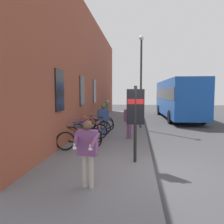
{
  "coord_description": "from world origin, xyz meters",
  "views": [
    {
      "loc": [
        -6.33,
        0.49,
        2.32
      ],
      "look_at": [
        2.21,
        1.48,
        1.56
      ],
      "focal_mm": 35.86,
      "sensor_mm": 36.0,
      "label": 1
    }
  ],
  "objects": [
    {
      "name": "bicycle_leaning_wall",
      "position": [
        3.95,
        2.77,
        0.51
      ],
      "size": [
        0.48,
        1.77,
        0.97
      ],
      "color": "black",
      "rests_on": "sidewalk_pavement"
    },
    {
      "name": "pedestrian_near_bus",
      "position": [
        7.95,
        2.45,
        1.17
      ],
      "size": [
        0.65,
        0.29,
        1.72
      ],
      "color": "#26262D",
      "rests_on": "sidewalk_pavement"
    },
    {
      "name": "bicycle_mid_rack",
      "position": [
        1.91,
        2.69,
        0.51
      ],
      "size": [
        0.68,
        1.7,
        0.97
      ],
      "color": "black",
      "rests_on": "sidewalk_pavement"
    },
    {
      "name": "station_facade",
      "position": [
        8.99,
        3.8,
        3.68
      ],
      "size": [
        22.0,
        0.65,
        7.37
      ],
      "color": "brown",
      "rests_on": "ground"
    },
    {
      "name": "bicycle_beside_lamp",
      "position": [
        6.96,
        2.81,
        0.51
      ],
      "size": [
        0.48,
        1.77,
        0.97
      ],
      "color": "black",
      "rests_on": "sidewalk_pavement"
    },
    {
      "name": "pedestrian_by_facade",
      "position": [
        5.06,
        2.26,
        1.08
      ],
      "size": [
        0.28,
        0.6,
        1.57
      ],
      "color": "#334C8C",
      "rests_on": "sidewalk_pavement"
    },
    {
      "name": "tourist_with_hotdogs",
      "position": [
        -1.43,
        1.62,
        1.09
      ],
      "size": [
        0.57,
        0.6,
        1.56
      ],
      "color": "#B2A599",
      "rests_on": "sidewalk_pavement"
    },
    {
      "name": "bicycle_under_window",
      "position": [
        2.93,
        2.81,
        0.51
      ],
      "size": [
        0.57,
        1.74,
        0.97
      ],
      "color": "black",
      "rests_on": "sidewalk_pavement"
    },
    {
      "name": "ground",
      "position": [
        6.0,
        -1.0,
        0.0
      ],
      "size": [
        60.0,
        60.0,
        0.0
      ],
      "primitive_type": "plane",
      "color": "#38383A"
    },
    {
      "name": "pedestrian_crossing_street",
      "position": [
        4.32,
        0.88,
        1.1
      ],
      "size": [
        0.42,
        0.55,
        1.6
      ],
      "color": "#723F72",
      "rests_on": "sidewalk_pavement"
    },
    {
      "name": "bicycle_end_of_row",
      "position": [
        5.95,
        2.67,
        0.51
      ],
      "size": [
        0.48,
        1.76,
        0.97
      ],
      "color": "black",
      "rests_on": "sidewalk_pavement"
    },
    {
      "name": "transit_info_sign",
      "position": [
        0.64,
        0.56,
        1.72
      ],
      "size": [
        0.1,
        0.55,
        2.4
      ],
      "color": "black",
      "rests_on": "sidewalk_pavement"
    },
    {
      "name": "sidewalk_pavement",
      "position": [
        8.0,
        1.75,
        0.06
      ],
      "size": [
        24.0,
        3.5,
        0.12
      ],
      "primitive_type": "cube",
      "color": "slate",
      "rests_on": "ground"
    },
    {
      "name": "street_lamp",
      "position": [
        7.64,
        0.3,
        3.42
      ],
      "size": [
        0.28,
        0.28,
        5.62
      ],
      "color": "#333338",
      "rests_on": "sidewalk_pavement"
    },
    {
      "name": "city_bus",
      "position": [
        13.87,
        -3.0,
        1.92
      ],
      "size": [
        10.57,
        2.86,
        3.35
      ],
      "color": "#1951B2",
      "rests_on": "ground"
    },
    {
      "name": "bicycle_nearest_sign",
      "position": [
        4.94,
        2.73,
        0.51
      ],
      "size": [
        0.48,
        1.77,
        0.97
      ],
      "color": "black",
      "rests_on": "sidewalk_pavement"
    }
  ]
}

